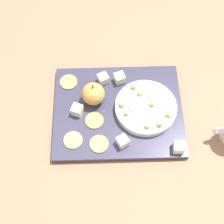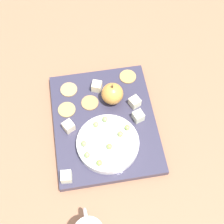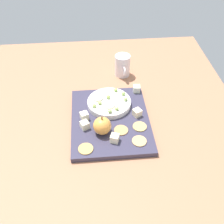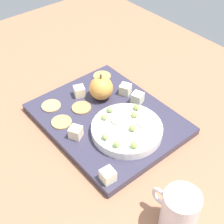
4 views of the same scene
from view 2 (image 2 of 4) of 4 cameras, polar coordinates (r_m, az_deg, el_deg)
table at (r=101.58cm, az=-1.14°, el=-0.98°), size 134.99×106.64×3.29cm
platter at (r=97.79cm, az=-1.27°, el=-1.82°), size 36.20×29.24×1.98cm
serving_dish at (r=92.56cm, az=-0.71°, el=-5.37°), size 17.16×17.16×2.15cm
apple_whole at (r=97.84cm, az=0.06°, el=3.12°), size 6.45×6.45×6.45cm
apple_stem at (r=94.66cm, az=0.06°, el=4.38°), size 0.50×0.50×1.20cm
cheese_cube_0 at (r=101.61cm, az=-2.60°, el=4.38°), size 3.60×3.60×2.78cm
cheese_cube_1 at (r=95.31cm, az=-7.38°, el=-2.43°), size 3.79×3.79×2.78cm
cheese_cube_2 at (r=96.37cm, az=4.47°, el=-0.71°), size 3.54×3.54×2.78cm
cheese_cube_3 at (r=98.70cm, az=3.87°, el=1.69°), size 3.72×3.72×2.78cm
cheese_cube_4 at (r=89.50cm, az=-7.77°, el=-10.83°), size 3.00×3.00×2.78cm
cracker_0 at (r=103.12cm, az=-7.34°, el=3.80°), size 5.13×5.13×0.40cm
cracker_1 at (r=105.16cm, az=2.69°, el=6.02°), size 5.13×5.13×0.40cm
cracker_2 at (r=99.96cm, az=-3.77°, el=1.57°), size 5.13×5.13×0.40cm
cracker_3 at (r=99.42cm, az=-7.68°, el=0.40°), size 5.13×5.13×0.40cm
grape_0 at (r=93.97cm, az=-1.21°, el=-1.22°), size 1.66×1.49×1.40cm
grape_1 at (r=93.29cm, az=-2.74°, el=-2.11°), size 1.66×1.49×1.36cm
grape_2 at (r=89.44cm, az=-4.22°, el=-7.27°), size 1.66×1.49×1.55cm
grape_3 at (r=91.89cm, az=1.44°, el=-3.74°), size 1.66×1.49×1.33cm
grape_4 at (r=92.84cm, az=2.61°, el=-2.64°), size 1.66×1.49×1.34cm
grape_5 at (r=90.92cm, az=-4.80°, el=-5.35°), size 1.66×1.49×1.39cm
grape_6 at (r=90.24cm, az=-0.44°, el=-5.84°), size 1.66×1.49×1.45cm
grape_7 at (r=88.54cm, az=-2.17°, el=-8.61°), size 1.66×1.49×1.36cm
apple_slice_0 at (r=92.51cm, az=-0.84°, el=-3.45°), size 4.49×4.49×0.60cm
apple_slice_1 at (r=90.79cm, az=2.25°, el=-5.81°), size 4.49×4.49×0.60cm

